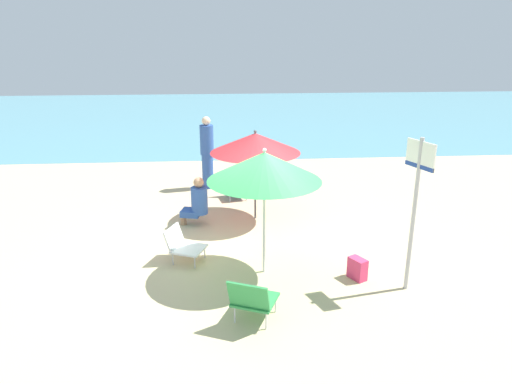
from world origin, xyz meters
name	(u,v)px	position (x,y,z in m)	size (l,w,h in m)	color
ground_plane	(247,253)	(0.00, 0.00, 0.00)	(40.00, 40.00, 0.00)	#CCB789
sea_water	(229,115)	(0.00, 14.22, 0.00)	(40.00, 16.00, 0.01)	#5693A3
umbrella_green	(264,167)	(0.23, -0.68, 1.71)	(1.70, 1.70, 1.99)	silver
umbrella_red	(255,143)	(0.26, 1.59, 1.56)	(1.75, 1.75, 1.81)	#4C4C51
beach_chair_a	(253,299)	(-0.04, -2.03, 0.35)	(0.73, 0.77, 0.67)	#33934C
beach_chair_b	(235,186)	(-0.10, 2.89, 0.28)	(0.58, 0.61, 0.56)	navy
beach_chair_c	(183,244)	(-1.06, -0.19, 0.29)	(0.71, 0.66, 0.57)	white
person_a	(207,153)	(-0.73, 3.67, 0.87)	(0.32, 0.32, 1.73)	#2D519E
person_b	(197,202)	(-0.88, 1.30, 0.49)	(0.55, 0.40, 0.98)	#2D519E
warning_sign	(416,193)	(2.26, -1.35, 1.48)	(0.21, 0.48, 2.26)	#ADADB2
beach_bag	(357,269)	(1.63, -1.01, 0.17)	(0.29, 0.17, 0.34)	#DB3866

